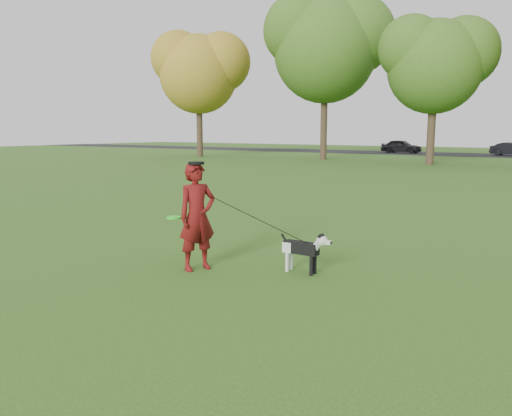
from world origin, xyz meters
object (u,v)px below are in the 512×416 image
Objects in this scene: man at (197,217)px; car_mid at (512,149)px; dog at (305,247)px; car_left at (401,146)px.

man is 40.48m from car_mid.
car_left is (-11.04, 39.76, 0.24)m from dog.
man is 0.46× the size of car_left.
car_left is at bearing 36.44° from man.
man reaches higher than car_mid.
man reaches higher than dog.
man is 1.92× the size of dog.
car_left is 1.09× the size of car_mid.
car_mid is (-1.79, 39.76, 0.17)m from dog.
car_left is at bearing 96.25° from car_mid.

